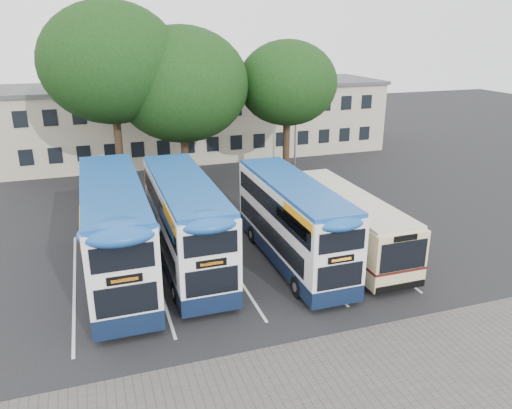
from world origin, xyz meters
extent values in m
plane|color=black|center=(0.00, 0.00, 0.00)|extent=(120.00, 120.00, 0.00)
cube|color=#595654|center=(-2.00, -5.00, 0.01)|extent=(40.00, 6.00, 0.01)
cube|color=silver|center=(-10.75, 5.00, 0.01)|extent=(0.12, 11.00, 0.01)
cube|color=silver|center=(-7.25, 5.00, 0.01)|extent=(0.12, 11.00, 0.01)
cube|color=silver|center=(-3.75, 5.00, 0.01)|extent=(0.12, 11.00, 0.01)
cube|color=silver|center=(-0.25, 5.00, 0.01)|extent=(0.12, 11.00, 0.01)
cube|color=silver|center=(3.25, 5.00, 0.01)|extent=(0.12, 11.00, 0.01)
cube|color=#AFA78D|center=(0.00, 27.00, 3.00)|extent=(32.00, 8.00, 6.00)
cube|color=#4C4C4F|center=(0.00, 27.00, 6.05)|extent=(32.40, 8.40, 0.30)
cube|color=black|center=(0.00, 22.98, 1.70)|extent=(30.00, 0.06, 1.20)
cube|color=black|center=(0.00, 22.98, 4.50)|extent=(30.00, 0.06, 1.20)
cylinder|color=gray|center=(6.00, 20.00, 4.50)|extent=(0.14, 0.14, 9.00)
cube|color=gray|center=(6.00, 20.00, 9.00)|extent=(0.12, 0.80, 0.12)
cube|color=gray|center=(6.00, 19.60, 8.95)|extent=(0.25, 0.50, 0.12)
cylinder|color=black|center=(-7.69, 17.13, 3.16)|extent=(0.50, 0.50, 6.32)
ellipsoid|color=black|center=(-7.69, 17.13, 8.60)|extent=(8.77, 8.77, 7.45)
cylinder|color=black|center=(-3.39, 17.08, 2.63)|extent=(0.50, 0.50, 5.26)
ellipsoid|color=black|center=(-3.39, 17.08, 7.15)|extent=(8.80, 8.80, 7.48)
cylinder|color=black|center=(3.87, 16.65, 2.59)|extent=(0.50, 0.50, 5.19)
ellipsoid|color=black|center=(3.87, 16.65, 7.05)|extent=(6.84, 6.84, 5.82)
cube|color=#0F1C38|center=(-8.81, 5.09, 0.71)|extent=(2.52, 10.58, 0.81)
cube|color=white|center=(-8.81, 5.09, 2.67)|extent=(2.52, 10.58, 3.12)
cube|color=#1A4F9F|center=(-8.81, 5.09, 4.28)|extent=(2.47, 10.37, 0.30)
cube|color=black|center=(-8.81, 5.39, 1.81)|extent=(2.56, 9.37, 1.01)
cube|color=black|center=(-8.81, 5.09, 3.37)|extent=(2.56, 9.97, 0.91)
cube|color=#FDA015|center=(-7.54, 1.61, 3.93)|extent=(0.02, 3.22, 0.55)
cube|color=black|center=(-8.81, -0.23, 2.57)|extent=(1.21, 0.06, 0.30)
cylinder|color=black|center=(-9.95, 8.16, 0.50)|extent=(0.30, 1.01, 1.01)
cylinder|color=black|center=(-7.67, 8.16, 0.50)|extent=(0.30, 1.01, 1.01)
cylinder|color=black|center=(-9.95, 1.61, 0.50)|extent=(0.30, 1.01, 1.01)
cylinder|color=black|center=(-7.67, 1.61, 0.50)|extent=(0.30, 1.01, 1.01)
cube|color=#0F1C38|center=(-5.66, 5.35, 0.67)|extent=(2.40, 10.06, 0.77)
cube|color=white|center=(-5.66, 5.35, 2.54)|extent=(2.40, 10.06, 2.97)
cube|color=#1A4F9F|center=(-5.66, 5.35, 4.07)|extent=(2.35, 9.86, 0.29)
cube|color=black|center=(-5.66, 5.64, 1.72)|extent=(2.44, 8.91, 0.96)
cube|color=black|center=(-5.66, 5.35, 3.21)|extent=(2.44, 9.49, 0.86)
cube|color=#FDA015|center=(-4.45, 2.04, 3.74)|extent=(0.02, 3.07, 0.53)
cube|color=black|center=(-5.66, 0.29, 2.44)|extent=(1.15, 0.06, 0.29)
cylinder|color=black|center=(-6.74, 8.27, 0.48)|extent=(0.29, 0.96, 0.96)
cylinder|color=black|center=(-4.57, 8.27, 0.48)|extent=(0.29, 0.96, 0.96)
cylinder|color=black|center=(-6.74, 2.04, 0.48)|extent=(0.29, 0.96, 0.96)
cylinder|color=black|center=(-4.57, 2.04, 0.48)|extent=(0.29, 0.96, 0.96)
cube|color=#B21E0B|center=(-4.44, 6.55, 3.21)|extent=(0.02, 3.83, 0.81)
cube|color=#0F1C38|center=(-0.84, 4.10, 0.64)|extent=(2.27, 9.55, 0.73)
cube|color=white|center=(-0.84, 4.10, 2.41)|extent=(2.27, 9.55, 2.82)
cube|color=#1A4F9F|center=(-0.84, 4.10, 3.87)|extent=(2.23, 9.36, 0.27)
cube|color=black|center=(-0.84, 4.37, 1.64)|extent=(2.31, 8.46, 0.91)
cube|color=black|center=(-0.84, 4.10, 3.05)|extent=(2.31, 9.01, 0.82)
cube|color=#FDA015|center=(0.31, 0.96, 3.55)|extent=(0.02, 2.91, 0.50)
cube|color=black|center=(-0.84, -0.71, 2.32)|extent=(1.09, 0.06, 0.27)
cylinder|color=black|center=(-1.87, 6.87, 0.45)|extent=(0.27, 0.91, 0.91)
cylinder|color=black|center=(0.19, 6.87, 0.45)|extent=(0.27, 0.91, 0.91)
cylinder|color=black|center=(-1.87, 0.96, 0.45)|extent=(0.27, 0.91, 0.91)
cylinder|color=black|center=(0.19, 0.96, 0.45)|extent=(0.27, 0.91, 0.91)
cube|color=beige|center=(2.20, 4.51, 1.54)|extent=(2.44, 9.77, 2.49)
cube|color=beige|center=(2.20, 4.51, 2.83)|extent=(2.34, 9.37, 0.20)
cube|color=black|center=(2.20, 4.99, 1.95)|extent=(2.48, 7.81, 0.88)
cube|color=#4F140F|center=(2.20, 4.51, 1.12)|extent=(2.47, 9.79, 0.12)
cube|color=black|center=(2.20, -0.40, 1.86)|extent=(2.15, 0.06, 1.27)
cylinder|color=black|center=(1.09, 1.19, 0.49)|extent=(0.29, 0.98, 0.98)
cylinder|color=black|center=(3.30, 1.19, 0.49)|extent=(0.29, 0.98, 0.98)
cylinder|color=black|center=(1.09, 7.44, 0.49)|extent=(0.29, 0.98, 0.98)
cylinder|color=black|center=(3.30, 7.44, 0.49)|extent=(0.29, 0.98, 0.98)
camera|label=1|loc=(-9.40, -15.94, 10.62)|focal=35.00mm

